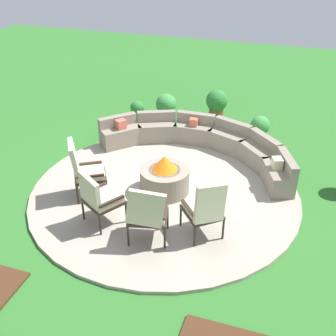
{
  "coord_description": "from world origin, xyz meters",
  "views": [
    {
      "loc": [
        2.13,
        -6.3,
        4.51
      ],
      "look_at": [
        0.0,
        0.2,
        0.45
      ],
      "focal_mm": 44.63,
      "sensor_mm": 36.0,
      "label": 1
    }
  ],
  "objects_px": {
    "potted_plant_2": "(217,103)",
    "potted_plant_4": "(260,128)",
    "fire_pit": "(165,178)",
    "lounge_chair_front_left": "(84,169)",
    "curved_stone_bench": "(203,142)",
    "potted_plant_3": "(137,110)",
    "lounge_chair_back_right": "(205,208)",
    "potted_plant_0": "(166,108)",
    "lounge_chair_front_right": "(99,197)",
    "lounge_chair_back_left": "(147,213)"
  },
  "relations": [
    {
      "from": "curved_stone_bench",
      "to": "lounge_chair_front_left",
      "type": "bearing_deg",
      "value": -126.31
    },
    {
      "from": "fire_pit",
      "to": "lounge_chair_back_left",
      "type": "distance_m",
      "value": 1.48
    },
    {
      "from": "curved_stone_bench",
      "to": "potted_plant_3",
      "type": "bearing_deg",
      "value": 147.67
    },
    {
      "from": "potted_plant_2",
      "to": "potted_plant_4",
      "type": "bearing_deg",
      "value": -38.56
    },
    {
      "from": "fire_pit",
      "to": "lounge_chair_front_left",
      "type": "bearing_deg",
      "value": -156.14
    },
    {
      "from": "curved_stone_bench",
      "to": "lounge_chair_front_right",
      "type": "relative_size",
      "value": 4.34
    },
    {
      "from": "curved_stone_bench",
      "to": "potted_plant_3",
      "type": "distance_m",
      "value": 2.46
    },
    {
      "from": "fire_pit",
      "to": "lounge_chair_front_left",
      "type": "xyz_separation_m",
      "value": [
        -1.34,
        -0.59,
        0.28
      ]
    },
    {
      "from": "potted_plant_3",
      "to": "lounge_chair_back_left",
      "type": "bearing_deg",
      "value": -66.26
    },
    {
      "from": "lounge_chair_back_right",
      "to": "potted_plant_2",
      "type": "distance_m",
      "value": 4.9
    },
    {
      "from": "curved_stone_bench",
      "to": "potted_plant_0",
      "type": "height_order",
      "value": "potted_plant_0"
    },
    {
      "from": "lounge_chair_front_left",
      "to": "lounge_chair_front_right",
      "type": "distance_m",
      "value": 0.92
    },
    {
      "from": "curved_stone_bench",
      "to": "potted_plant_3",
      "type": "height_order",
      "value": "curved_stone_bench"
    },
    {
      "from": "potted_plant_4",
      "to": "lounge_chair_front_left",
      "type": "bearing_deg",
      "value": -129.32
    },
    {
      "from": "lounge_chair_back_left",
      "to": "potted_plant_4",
      "type": "relative_size",
      "value": 1.65
    },
    {
      "from": "potted_plant_0",
      "to": "potted_plant_2",
      "type": "bearing_deg",
      "value": 28.67
    },
    {
      "from": "lounge_chair_front_left",
      "to": "potted_plant_0",
      "type": "bearing_deg",
      "value": 143.69
    },
    {
      "from": "lounge_chair_back_right",
      "to": "potted_plant_2",
      "type": "xyz_separation_m",
      "value": [
        -0.86,
        4.82,
        -0.17
      ]
    },
    {
      "from": "lounge_chair_back_left",
      "to": "lounge_chair_back_right",
      "type": "xyz_separation_m",
      "value": [
        0.82,
        0.39,
        0.0
      ]
    },
    {
      "from": "potted_plant_3",
      "to": "potted_plant_4",
      "type": "bearing_deg",
      "value": -3.96
    },
    {
      "from": "curved_stone_bench",
      "to": "lounge_chair_front_right",
      "type": "xyz_separation_m",
      "value": [
        -1.05,
        -2.94,
        0.26
      ]
    },
    {
      "from": "potted_plant_0",
      "to": "fire_pit",
      "type": "bearing_deg",
      "value": -72.07
    },
    {
      "from": "curved_stone_bench",
      "to": "potted_plant_2",
      "type": "bearing_deg",
      "value": 94.45
    },
    {
      "from": "lounge_chair_back_right",
      "to": "potted_plant_4",
      "type": "distance_m",
      "value": 3.85
    },
    {
      "from": "fire_pit",
      "to": "lounge_chair_front_right",
      "type": "relative_size",
      "value": 0.91
    },
    {
      "from": "curved_stone_bench",
      "to": "potted_plant_2",
      "type": "height_order",
      "value": "potted_plant_2"
    },
    {
      "from": "curved_stone_bench",
      "to": "lounge_chair_front_right",
      "type": "distance_m",
      "value": 3.13
    },
    {
      "from": "lounge_chair_back_right",
      "to": "potted_plant_2",
      "type": "height_order",
      "value": "lounge_chair_back_right"
    },
    {
      "from": "fire_pit",
      "to": "potted_plant_3",
      "type": "distance_m",
      "value": 3.46
    },
    {
      "from": "lounge_chair_front_right",
      "to": "potted_plant_4",
      "type": "xyz_separation_m",
      "value": [
        2.13,
        4.04,
        -0.24
      ]
    },
    {
      "from": "lounge_chair_back_right",
      "to": "potted_plant_4",
      "type": "relative_size",
      "value": 1.68
    },
    {
      "from": "potted_plant_3",
      "to": "potted_plant_4",
      "type": "height_order",
      "value": "potted_plant_4"
    },
    {
      "from": "lounge_chair_front_right",
      "to": "potted_plant_0",
      "type": "height_order",
      "value": "lounge_chair_front_right"
    },
    {
      "from": "lounge_chair_back_left",
      "to": "potted_plant_3",
      "type": "xyz_separation_m",
      "value": [
        -1.95,
        4.43,
        -0.3
      ]
    },
    {
      "from": "potted_plant_2",
      "to": "potted_plant_4",
      "type": "relative_size",
      "value": 1.23
    },
    {
      "from": "lounge_chair_back_left",
      "to": "potted_plant_0",
      "type": "xyz_separation_m",
      "value": [
        -1.21,
        4.57,
        -0.2
      ]
    },
    {
      "from": "lounge_chair_front_left",
      "to": "curved_stone_bench",
      "type": "bearing_deg",
      "value": 112.48
    },
    {
      "from": "lounge_chair_back_right",
      "to": "potted_plant_0",
      "type": "bearing_deg",
      "value": 76.51
    },
    {
      "from": "fire_pit",
      "to": "potted_plant_2",
      "type": "distance_m",
      "value": 3.77
    },
    {
      "from": "lounge_chair_back_left",
      "to": "potted_plant_3",
      "type": "relative_size",
      "value": 1.95
    },
    {
      "from": "fire_pit",
      "to": "lounge_chair_back_right",
      "type": "distance_m",
      "value": 1.49
    },
    {
      "from": "potted_plant_0",
      "to": "potted_plant_2",
      "type": "relative_size",
      "value": 0.97
    },
    {
      "from": "lounge_chair_front_left",
      "to": "lounge_chair_back_right",
      "type": "height_order",
      "value": "lounge_chair_front_left"
    },
    {
      "from": "lounge_chair_front_left",
      "to": "potted_plant_2",
      "type": "distance_m",
      "value": 4.62
    },
    {
      "from": "lounge_chair_back_right",
      "to": "potted_plant_3",
      "type": "xyz_separation_m",
      "value": [
        -2.77,
        4.04,
        -0.3
      ]
    },
    {
      "from": "lounge_chair_front_right",
      "to": "potted_plant_4",
      "type": "height_order",
      "value": "lounge_chair_front_right"
    },
    {
      "from": "lounge_chair_front_left",
      "to": "potted_plant_2",
      "type": "relative_size",
      "value": 1.45
    },
    {
      "from": "lounge_chair_front_right",
      "to": "potted_plant_0",
      "type": "xyz_separation_m",
      "value": [
        -0.29,
        4.39,
        -0.19
      ]
    },
    {
      "from": "lounge_chair_front_left",
      "to": "potted_plant_2",
      "type": "bearing_deg",
      "value": 129.75
    },
    {
      "from": "potted_plant_0",
      "to": "lounge_chair_front_right",
      "type": "bearing_deg",
      "value": -86.22
    }
  ]
}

